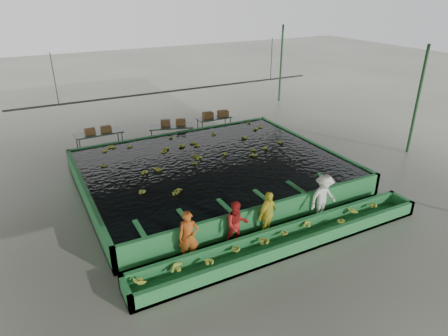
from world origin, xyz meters
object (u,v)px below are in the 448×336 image
worker_a (189,237)px  flotation_tank (212,171)px  box_stack_mid (173,125)px  box_stack_right (215,117)px  packing_table_mid (171,135)px  worker_b (237,224)px  worker_c (268,215)px  packing_table_right (214,125)px  packing_table_left (100,142)px  box_stack_left (98,133)px  worker_d (323,197)px  sorting_trough (287,240)px

worker_a → flotation_tank: bearing=76.7°
box_stack_mid → box_stack_right: bearing=12.7°
packing_table_mid → worker_b: bearing=-98.4°
worker_c → packing_table_right: bearing=50.2°
packing_table_left → box_stack_right: size_ratio=1.55×
flotation_tank → box_stack_right: box_stack_right is taller
worker_b → box_stack_left: 9.78m
packing_table_left → box_stack_right: same height
packing_table_left → box_stack_mid: (3.52, -0.57, 0.48)m
box_stack_left → box_stack_mid: 3.58m
flotation_tank → packing_table_left: bearing=122.0°
box_stack_left → packing_table_left: bearing=71.9°
worker_a → box_stack_right: bearing=79.8°
packing_table_right → packing_table_mid: bearing=-167.0°
worker_d → box_stack_left: (-5.38, 9.56, 0.17)m
worker_b → worker_d: (3.32, 0.00, 0.07)m
worker_a → box_stack_left: bearing=113.3°
packing_table_right → worker_d: bearing=-94.2°
worker_c → box_stack_right: worker_c is taller
worker_b → packing_table_left: worker_b is taller
packing_table_right → box_stack_mid: 2.66m
box_stack_right → packing_table_right: bearing=-165.0°
worker_a → box_stack_left: (-0.49, 9.56, 0.19)m
worker_c → box_stack_left: size_ratio=1.30×
sorting_trough → packing_table_left: (-3.34, 10.43, 0.25)m
packing_table_left → worker_a: bearing=-87.2°
worker_b → box_stack_right: 10.51m
box_stack_mid → sorting_trough: bearing=-91.1°
flotation_tank → box_stack_mid: bearing=87.8°
flotation_tank → worker_d: (2.02, -4.30, 0.38)m
worker_a → worker_c: 2.67m
box_stack_left → worker_a: bearing=-87.0°
packing_table_right → box_stack_mid: (-2.54, -0.57, 0.56)m
sorting_trough → box_stack_left: size_ratio=8.30×
packing_table_mid → worker_d: bearing=-77.6°
box_stack_mid → worker_b: bearing=-99.3°
flotation_tank → packing_table_right: bearing=62.9°
flotation_tank → sorting_trough: flotation_tank is taller
worker_b → packing_table_mid: 9.11m
worker_a → box_stack_left: 9.57m
worker_d → box_stack_right: (0.81, 9.66, 0.01)m
packing_table_left → box_stack_mid: 3.60m
worker_c → worker_d: 2.22m
packing_table_mid → packing_table_right: size_ratio=1.16×
worker_c → worker_d: bearing=-22.9°
worker_c → box_stack_mid: 9.08m
worker_d → box_stack_mid: 9.25m
worker_a → sorting_trough: bearing=4.8°
packing_table_mid → box_stack_right: box_stack_right is taller
box_stack_mid → box_stack_right: (2.65, 0.59, -0.14)m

